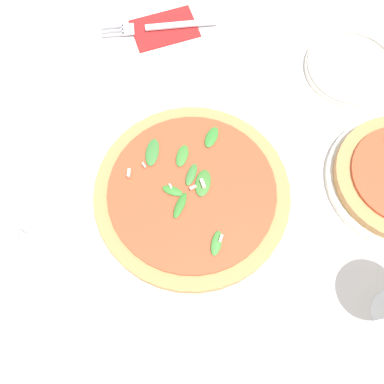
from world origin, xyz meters
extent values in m
plane|color=silver|center=(0.00, 0.00, 0.00)|extent=(6.00, 6.00, 0.00)
cylinder|color=silver|center=(-0.03, 0.01, 0.01)|extent=(0.32, 0.32, 0.01)
cylinder|color=#B7844C|center=(-0.03, 0.01, 0.02)|extent=(0.30, 0.30, 0.02)
cylinder|color=#C64728|center=(-0.03, 0.01, 0.03)|extent=(0.26, 0.26, 0.01)
ellipsoid|color=#397332|center=(-0.04, -0.01, 0.04)|extent=(0.04, 0.04, 0.01)
ellipsoid|color=#3C7C32|center=(-0.02, 0.10, 0.04)|extent=(0.04, 0.04, 0.01)
ellipsoid|color=#377332|center=(0.00, -0.07, 0.04)|extent=(0.04, 0.05, 0.01)
ellipsoid|color=#3B7A30|center=(-0.04, -0.05, 0.04)|extent=(0.04, 0.04, 0.01)
ellipsoid|color=#337129|center=(0.00, 0.03, 0.04)|extent=(0.04, 0.04, 0.01)
ellipsoid|color=#367C2E|center=(0.00, 0.00, 0.04)|extent=(0.03, 0.03, 0.01)
ellipsoid|color=#3A742E|center=(-0.05, 0.01, 0.04)|extent=(0.05, 0.05, 0.01)
ellipsoid|color=#337B2E|center=(-0.09, -0.05, 0.04)|extent=(0.04, 0.04, 0.01)
cube|color=#EFE5C6|center=(-0.04, 0.01, 0.04)|extent=(0.01, 0.01, 0.01)
cube|color=#EFE5C6|center=(0.02, -0.06, 0.04)|extent=(0.00, 0.01, 0.00)
cube|color=#EFE5C6|center=(0.00, -0.01, 0.04)|extent=(0.00, 0.01, 0.00)
cube|color=#EFE5C6|center=(-0.03, 0.10, 0.04)|extent=(0.01, 0.01, 0.01)
cube|color=#EFE5C6|center=(0.05, -0.05, 0.04)|extent=(0.01, 0.01, 0.01)
cube|color=#EFE5C6|center=(-0.03, 0.01, 0.04)|extent=(0.01, 0.00, 0.01)
cube|color=#B21E1E|center=(-0.13, -0.31, 0.00)|extent=(0.13, 0.09, 0.01)
cube|color=silver|center=(-0.16, -0.30, 0.01)|extent=(0.13, 0.06, 0.00)
cube|color=silver|center=(-0.07, -0.33, 0.01)|extent=(0.03, 0.03, 0.00)
cube|color=silver|center=(-0.05, -0.35, 0.01)|extent=(0.04, 0.02, 0.00)
cube|color=silver|center=(-0.04, -0.34, 0.01)|extent=(0.04, 0.02, 0.00)
cube|color=silver|center=(-0.04, -0.33, 0.01)|extent=(0.04, 0.02, 0.00)
cylinder|color=silver|center=(-0.39, -0.08, 0.01)|extent=(0.16, 0.16, 0.01)
torus|color=silver|center=(-0.39, -0.08, 0.01)|extent=(0.16, 0.16, 0.01)
cylinder|color=silver|center=(0.24, -0.03, 0.03)|extent=(0.03, 0.03, 0.06)
cylinder|color=#B7B7BF|center=(0.24, -0.03, 0.06)|extent=(0.03, 0.03, 0.01)
camera|label=1|loc=(0.08, 0.23, 0.66)|focal=42.00mm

